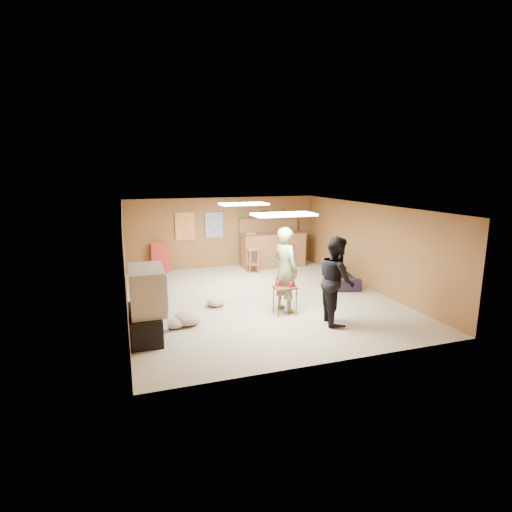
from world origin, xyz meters
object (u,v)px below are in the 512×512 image
object	(u,v)px
sofa	(342,275)
tray_table	(285,300)
tv_body	(147,289)
bar_counter	(273,250)
person_olive	(285,270)
person_black	(336,280)

from	to	relation	value
sofa	tray_table	xyz separation A→B (m)	(-2.38, -1.68, 0.07)
tv_body	sofa	xyz separation A→B (m)	(5.21, 1.98, -0.67)
bar_counter	sofa	xyz separation A→B (m)	(1.06, -2.47, -0.32)
person_olive	tray_table	world-z (taller)	person_olive
tv_body	tray_table	xyz separation A→B (m)	(2.83, 0.31, -0.60)
tv_body	bar_counter	distance (m)	6.09
bar_counter	person_black	world-z (taller)	person_black
bar_counter	person_olive	xyz separation A→B (m)	(-1.24, -3.96, 0.37)
bar_counter	sofa	size ratio (longest dim) A/B	1.26
person_black	sofa	xyz separation A→B (m)	(1.60, 2.44, -0.65)
tv_body	person_black	bearing A→B (deg)	-7.25
bar_counter	tray_table	world-z (taller)	bar_counter
tv_body	sofa	distance (m)	5.62
person_olive	person_black	distance (m)	1.18
sofa	tray_table	distance (m)	2.91
person_olive	tv_body	bearing A→B (deg)	79.87
bar_counter	tray_table	size ratio (longest dim) A/B	3.31
tray_table	person_black	bearing A→B (deg)	-44.61
person_black	tray_table	distance (m)	1.23
bar_counter	person_black	distance (m)	4.95
person_black	sofa	distance (m)	2.99
bar_counter	tray_table	distance (m)	4.35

